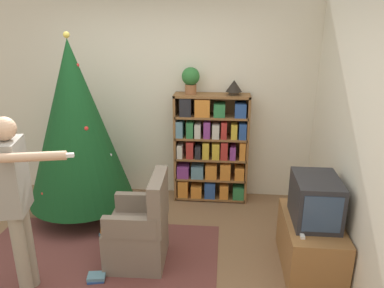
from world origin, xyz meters
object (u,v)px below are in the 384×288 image
(armchair, at_px, (141,232))
(potted_plant, at_px, (191,79))
(bookshelf, at_px, (211,149))
(christmas_tree, at_px, (76,124))
(standing_person, at_px, (16,195))
(television, at_px, (315,200))
(table_lamp, at_px, (234,87))

(armchair, bearing_deg, potted_plant, 164.37)
(bookshelf, bearing_deg, christmas_tree, -159.25)
(standing_person, bearing_deg, potted_plant, 134.95)
(armchair, height_order, potted_plant, potted_plant)
(christmas_tree, relative_size, armchair, 2.36)
(bookshelf, relative_size, armchair, 1.54)
(standing_person, bearing_deg, christmas_tree, 168.30)
(television, distance_m, armchair, 1.69)
(christmas_tree, bearing_deg, potted_plant, 24.84)
(christmas_tree, bearing_deg, armchair, -43.17)
(bookshelf, distance_m, christmas_tree, 1.69)
(standing_person, distance_m, table_lamp, 2.70)
(christmas_tree, bearing_deg, bookshelf, 20.75)
(bookshelf, relative_size, standing_person, 0.88)
(bookshelf, xyz_separation_m, armchair, (-0.62, -1.43, -0.38))
(christmas_tree, distance_m, standing_person, 1.40)
(television, height_order, table_lamp, table_lamp)
(christmas_tree, xyz_separation_m, armchair, (0.91, -0.85, -0.84))
(christmas_tree, xyz_separation_m, standing_person, (0.03, -1.38, -0.21))
(armchair, bearing_deg, television, 89.91)
(television, relative_size, armchair, 0.59)
(bookshelf, xyz_separation_m, christmas_tree, (-1.52, -0.58, 0.46))
(armchair, height_order, table_lamp, table_lamp)
(television, bearing_deg, standing_person, -167.19)
(bookshelf, xyz_separation_m, standing_person, (-1.50, -1.96, 0.25))
(potted_plant, height_order, table_lamp, potted_plant)
(potted_plant, bearing_deg, table_lamp, 0.00)
(television, xyz_separation_m, armchair, (-1.64, -0.04, -0.40))
(table_lamp, bearing_deg, armchair, -121.80)
(bookshelf, bearing_deg, table_lamp, 1.77)
(christmas_tree, xyz_separation_m, table_lamp, (1.80, 0.59, 0.35))
(potted_plant, bearing_deg, christmas_tree, -155.16)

